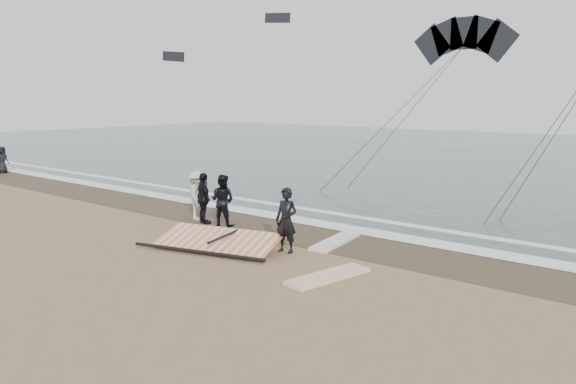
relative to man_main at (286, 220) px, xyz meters
The scene contains 12 objects.
ground 2.75m from the man_main, 108.18° to the right, with size 120.00×120.00×0.00m, color #8C704C.
sea 30.56m from the man_main, 91.52° to the left, with size 120.00×54.00×0.02m, color #233838.
wet_sand 2.37m from the man_main, 111.71° to the left, with size 120.00×2.80×0.01m, color #4C3D2B.
foam_near 3.64m from the man_main, 103.27° to the left, with size 120.00×0.90×0.01m, color white.
foam_far 5.27m from the man_main, 98.96° to the left, with size 120.00×0.45×0.01m, color white.
man_main is the anchor object (origin of this frame).
board_white 2.64m from the man_main, 26.91° to the right, with size 0.64×2.30×0.09m, color white.
board_cream 1.94m from the man_main, 72.72° to the left, with size 0.60×2.26×0.09m, color silver.
trio_cluster 4.62m from the man_main, 165.60° to the left, with size 2.54×1.32×1.77m.
sail_rig 2.09m from the man_main, 153.40° to the right, with size 4.04×2.57×0.49m.
kite_dark 24.99m from the man_main, 101.54° to the left, with size 7.65×7.62×16.73m.
distant_kites 40.40m from the man_main, 137.68° to the left, with size 10.89×6.12×4.61m.
Camera 1 is at (10.44, -9.29, 4.30)m, focal length 35.00 mm.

